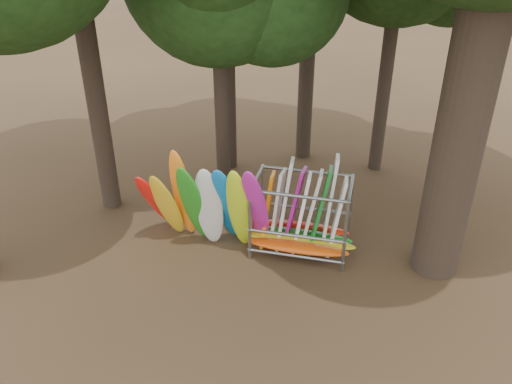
# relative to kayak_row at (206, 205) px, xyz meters

# --- Properties ---
(ground) EXTENTS (120.00, 120.00, 0.00)m
(ground) POSITION_rel_kayak_row_xyz_m (1.62, -0.48, -1.38)
(ground) COLOR #47331E
(ground) RESTS_ON ground
(kayak_row) EXTENTS (3.77, 2.04, 3.19)m
(kayak_row) POSITION_rel_kayak_row_xyz_m (0.00, 0.00, 0.00)
(kayak_row) COLOR red
(kayak_row) RESTS_ON ground
(storage_rack) EXTENTS (3.18, 1.57, 2.86)m
(storage_rack) POSITION_rel_kayak_row_xyz_m (2.58, 0.48, -0.36)
(storage_rack) COLOR slate
(storage_rack) RESTS_ON ground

